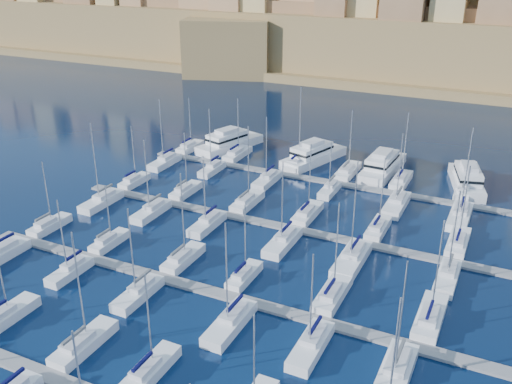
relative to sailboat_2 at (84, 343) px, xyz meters
The scene contains 47 objects.
ground 30.58m from the sailboat_2, 68.88° to the left, with size 600.00×600.00×0.00m, color black.
pontoon_mid_near 19.86m from the sailboat_2, 56.31° to the left, with size 84.00×2.00×0.40m, color slate.
pontoon_mid_far 40.07m from the sailboat_2, 74.04° to the left, with size 84.00×2.00×0.40m, color slate.
pontoon_far 61.52m from the sailboat_2, 79.68° to the left, with size 84.00×2.00×0.40m, color slate.
sailboat_1 12.40m from the sailboat_2, behind, with size 2.71×9.04×14.54m.
sailboat_2 is the anchor object (origin of this frame).
sailboat_3 9.55m from the sailboat_2, ahead, with size 2.53×8.44×12.79m.
sailboat_12 33.63m from the sailboat_2, 140.45° to the left, with size 2.40×8.00×11.97m.
sailboat_13 25.10m from the sailboat_2, 122.33° to the left, with size 2.27×7.58×10.28m.
sailboat_14 21.71m from the sailboat_2, 90.64° to the left, with size 2.58×8.59×14.24m.
sailboat_15 23.48m from the sailboat_2, 64.66° to the left, with size 2.28×7.59×11.68m.
sailboat_16 31.66m from the sailboat_2, 44.36° to the left, with size 2.84×9.46×14.02m.
sailboat_17 41.70m from the sailboat_2, 32.49° to the left, with size 3.00×10.01×14.13m.
sailboat_19 17.35m from the sailboat_2, 137.20° to the left, with size 2.30×7.67×12.18m.
sailboat_20 11.33m from the sailboat_2, 93.02° to the left, with size 2.59×8.64×13.58m.
sailboat_21 17.22m from the sailboat_2, 38.91° to the left, with size 2.89×9.64×14.87m.
sailboat_22 26.23m from the sailboat_2, 24.88° to the left, with size 2.76×9.20×13.30m.
sailboat_23 35.20m from the sailboat_2, 17.26° to the left, with size 3.12×10.41×15.27m.
sailboat_24 50.01m from the sailboat_2, 120.13° to the left, with size 2.30×7.67×12.10m.
sailboat_25 45.54m from the sailboat_2, 107.21° to the left, with size 2.45×8.18×12.25m.
sailboat_26 43.99m from the sailboat_2, 90.97° to the left, with size 2.75×9.15×14.97m.
sailboat_27 45.28m from the sailboat_2, 76.22° to the left, with size 2.74×9.14×13.46m.
sailboat_28 49.47m from the sailboat_2, 62.08° to the left, with size 2.58×8.59×13.06m.
sailboat_29 56.73m from the sailboat_2, 51.13° to the left, with size 2.86×9.54×13.57m.
sailboat_30 41.05m from the sailboat_2, 126.75° to the left, with size 2.85×9.49×15.77m.
sailboat_31 35.99m from the sailboat_2, 112.78° to the left, with size 2.67×8.89×14.09m.
sailboat_32 33.30m from the sailboat_2, 94.74° to the left, with size 2.67×8.89×12.43m.
sailboat_33 34.58m from the sailboat_2, 71.42° to the left, with size 2.92×9.72×14.49m.
sailboat_34 39.08m from the sailboat_2, 55.26° to the left, with size 3.32×11.08×16.62m.
sailboat_35 48.67m from the sailboat_2, 42.86° to the left, with size 2.72×9.07×14.28m.
sailboat_36 70.68m from the sailboat_2, 111.78° to the left, with size 2.53×8.45×12.39m.
sailboat_37 67.62m from the sailboat_2, 102.14° to the left, with size 2.83×9.42×13.38m.
sailboat_38 66.62m from the sailboat_2, 90.01° to the left, with size 3.13×10.45×17.12m.
sailboat_39 67.27m from the sailboat_2, 80.57° to the left, with size 2.98×9.92×13.72m.
sailboat_40 69.66m from the sailboat_2, 71.62° to the left, with size 2.82×9.41×14.57m.
sailboat_41 74.08m from the sailboat_2, 62.91° to the left, with size 2.73×9.09×13.21m.
sailboat_42 60.72m from the sailboat_2, 115.16° to the left, with size 2.81×9.36×14.77m.
sailboat_43 57.50m from the sailboat_2, 104.71° to the left, with size 2.40×8.01×13.86m.
sailboat_44 55.13m from the sailboat_2, 91.94° to the left, with size 2.72×9.08×13.94m.
sailboat_45 56.80m from the sailboat_2, 79.00° to the left, with size 2.32×7.74×10.55m.
sailboat_46 59.40m from the sailboat_2, 66.46° to the left, with size 3.11×10.38×14.34m.
sailboat_47 64.33m from the sailboat_2, 57.47° to the left, with size 3.25×10.83×16.16m.
motor_yacht_a 72.72m from the sailboat_2, 104.77° to the left, with size 9.96×17.99×5.25m.
motor_yacht_b 70.34m from the sailboat_2, 88.35° to the left, with size 10.01×17.97×5.25m.
motor_yacht_c 72.43m from the sailboat_2, 76.32° to the left, with size 6.07×17.62×5.25m.
motor_yacht_d 77.56m from the sailboat_2, 64.20° to the left, with size 8.84×16.92×5.25m.
fortified_city 184.63m from the sailboat_2, 86.63° to the left, with size 460.00×108.95×59.52m.
Camera 1 is at (30.04, -68.13, 42.72)m, focal length 40.00 mm.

